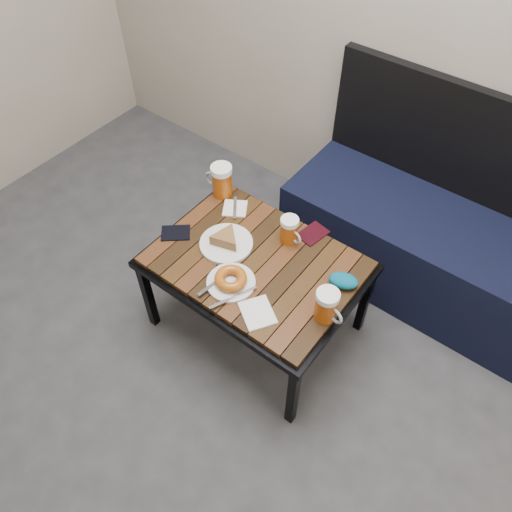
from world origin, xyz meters
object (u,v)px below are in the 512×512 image
Objects in this scene: cafe_table at (256,267)px; beer_mug_right at (327,305)px; beer_mug_left at (221,180)px; plate_bagel at (231,280)px; beer_mug_centre at (289,230)px; plate_pie at (226,241)px; bench at (435,246)px; passport_burgundy at (313,234)px; knit_pouch at (343,281)px; passport_navy at (176,233)px.

beer_mug_right is at bearing -9.15° from cafe_table.
beer_mug_left is 0.63× the size of plate_bagel.
beer_mug_centre reaches higher than plate_bagel.
beer_mug_left is 0.69× the size of plate_pie.
bench is at bearing 47.18° from plate_pie.
beer_mug_left is 1.23× the size of passport_burgundy.
passport_burgundy is (0.11, 0.41, -0.02)m from plate_bagel.
plate_pie is (0.21, -0.23, -0.05)m from beer_mug_left.
cafe_table is at bearing 2.71° from plate_pie.
beer_mug_right is at bearing -82.08° from knit_pouch.
beer_mug_left is 0.71m from knit_pouch.
cafe_table is at bearing -101.27° from passport_burgundy.
beer_mug_centre is 0.88× the size of beer_mug_right.
passport_navy is (-0.40, -0.26, -0.06)m from beer_mug_centre.
plate_bagel is at bearing -45.48° from plate_pie.
beer_mug_left is at bearing -165.27° from passport_burgundy.
cafe_table is 0.38m from beer_mug_right.
beer_mug_left is at bearing 140.07° from passport_navy.
passport_navy is (0.00, -0.31, -0.07)m from beer_mug_left.
beer_mug_centre is (-0.47, -0.53, 0.26)m from bench.
beer_mug_right is at bearing -5.74° from plate_pie.
plate_bagel is at bearing -143.25° from knit_pouch.
bench is 1.04m from beer_mug_left.
cafe_table is at bearing 87.52° from plate_bagel.
beer_mug_right is 1.14× the size of passport_navy.
knit_pouch is (0.70, 0.19, 0.02)m from passport_navy.
plate_pie reaches higher than plate_bagel.
beer_mug_left is 0.41m from beer_mug_centre.
cafe_table is 3.45× the size of plate_bagel.
beer_mug_right is 0.52m from plate_pie.
beer_mug_left reaches higher than plate_bagel.
passport_burgundy is 1.08× the size of knit_pouch.
beer_mug_left is at bearing 173.00° from beer_mug_right.
bench is 12.24× the size of knit_pouch.
bench is at bearing 54.05° from cafe_table.
bench reaches higher than cafe_table.
beer_mug_right is 0.56× the size of plate_bagel.
plate_pie is (-0.19, -0.18, -0.04)m from beer_mug_centre.
beer_mug_centre reaches higher than passport_burgundy.
beer_mug_right is 0.42m from passport_burgundy.
plate_pie is at bearing -122.98° from passport_burgundy.
bench is 1.20m from passport_navy.
beer_mug_left is at bearing 133.51° from plate_bagel.
passport_navy is at bearing -166.49° from cafe_table.
knit_pouch is (0.35, 0.26, 0.00)m from plate_bagel.
knit_pouch is (0.49, 0.11, 0.00)m from plate_pie.
bench is at bearing 91.76° from passport_navy.
passport_burgundy is at bearing 75.12° from plate_bagel.
knit_pouch is at bearing 112.18° from beer_mug_right.
bench is 10.19× the size of beer_mug_right.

